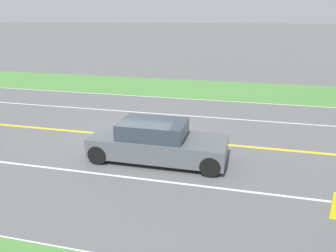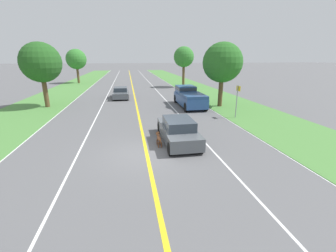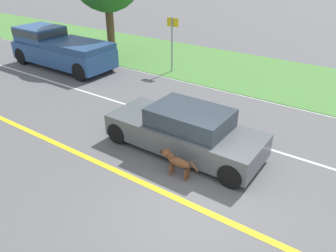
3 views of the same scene
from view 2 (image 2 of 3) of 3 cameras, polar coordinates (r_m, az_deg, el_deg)
The scene contains 15 objects.
ground_plane at distance 11.85m, azimuth -5.48°, elevation -6.78°, with size 400.00×400.00×0.00m, color #5B5B5E.
centre_divider_line at distance 11.85m, azimuth -5.48°, elevation -6.77°, with size 0.18×160.00×0.01m, color yellow.
lane_edge_line_right at distance 14.16m, azimuth 24.10°, elevation -4.20°, with size 0.14×160.00×0.01m, color white.
lane_dash_same_dir at distance 12.58m, azimuth 10.69°, elevation -5.55°, with size 0.10×160.00×0.01m, color white.
lane_dash_oncoming at distance 12.13m, azimuth -22.32°, elevation -7.46°, with size 0.10×160.00×0.01m, color white.
grass_verge_right at distance 16.01m, azimuth 33.07°, elevation -3.13°, with size 6.00×160.00×0.03m, color #4C843D.
ego_car at distance 13.20m, azimuth 2.56°, elevation -1.15°, with size 1.85×4.71×1.41m.
dog at distance 12.62m, azimuth -2.35°, elevation -3.00°, with size 0.26×1.18×0.74m.
pickup_truck at distance 23.14m, azimuth 5.32°, elevation 7.47°, with size 2.12×5.74×1.89m.
oncoming_car at distance 28.34m, azimuth -11.91°, elevation 8.21°, with size 1.85×4.41×1.30m.
roadside_tree_right_near at distance 23.12m, azimuth 13.67°, elevation 15.34°, with size 3.83×3.83×6.23m.
roadside_tree_right_far at distance 38.26m, azimuth 4.04°, elevation 17.04°, with size 3.28×3.28×6.52m.
roadside_tree_left_near at distance 25.19m, azimuth -29.59°, elevation 13.81°, with size 3.76×3.76×6.21m.
roadside_tree_left_far at distance 47.45m, azimuth -22.28°, elevation 15.40°, with size 3.74×3.74×6.34m.
street_sign at distance 19.06m, azimuth 17.16°, elevation 6.88°, with size 0.11×0.64×2.66m.
Camera 2 is at (-0.79, -10.83, 4.76)m, focal length 24.00 mm.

